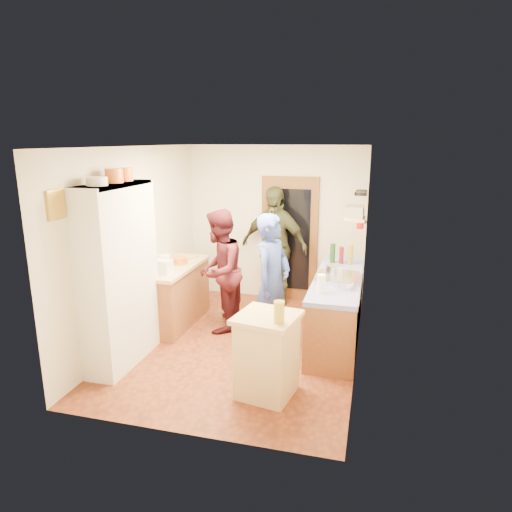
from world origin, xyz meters
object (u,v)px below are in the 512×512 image
at_px(right_counter_base, 337,310).
at_px(hutch_body, 119,276).
at_px(person_hob, 273,283).
at_px(island_base, 267,357).
at_px(person_back, 274,246).
at_px(person_left, 222,270).

bearing_deg(right_counter_base, hutch_body, -152.53).
distance_m(hutch_body, person_hob, 1.91).
relative_size(island_base, person_back, 0.44).
bearing_deg(island_base, hutch_body, 170.61).
bearing_deg(person_left, person_hob, 60.37).
relative_size(right_counter_base, person_back, 1.12).
height_order(hutch_body, person_hob, hutch_body).
xyz_separation_m(island_base, person_hob, (-0.19, 1.15, 0.46)).
relative_size(person_hob, person_back, 0.91).
distance_m(person_hob, person_left, 0.95).
distance_m(hutch_body, island_base, 2.04).
height_order(person_hob, person_back, person_back).
xyz_separation_m(hutch_body, person_back, (1.36, 2.46, -0.12)).
distance_m(hutch_body, person_left, 1.55).
relative_size(hutch_body, person_hob, 1.23).
relative_size(hutch_body, island_base, 2.56).
height_order(island_base, person_left, person_left).
xyz_separation_m(right_counter_base, person_back, (-1.14, 1.16, 0.56)).
distance_m(right_counter_base, person_hob, 1.03).
relative_size(person_left, person_back, 0.89).
bearing_deg(hutch_body, person_hob, 25.99).
xyz_separation_m(island_base, person_left, (-1.03, 1.58, 0.45)).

